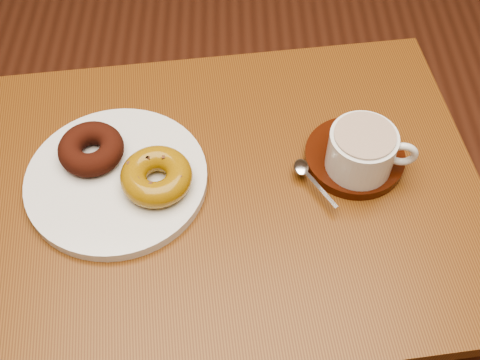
{
  "coord_description": "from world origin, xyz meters",
  "views": [
    {
      "loc": [
        -0.02,
        -0.35,
        1.38
      ],
      "look_at": [
        -0.01,
        0.14,
        0.7
      ],
      "focal_mm": 45.0,
      "sensor_mm": 36.0,
      "label": 1
    }
  ],
  "objects_px": {
    "donut_plate": "(117,179)",
    "saucer": "(354,157)",
    "cafe_table": "(227,229)",
    "coffee_cup": "(363,150)"
  },
  "relations": [
    {
      "from": "donut_plate",
      "to": "saucer",
      "type": "relative_size",
      "value": 1.78
    },
    {
      "from": "cafe_table",
      "to": "saucer",
      "type": "distance_m",
      "value": 0.23
    },
    {
      "from": "saucer",
      "to": "coffee_cup",
      "type": "height_order",
      "value": "coffee_cup"
    },
    {
      "from": "donut_plate",
      "to": "coffee_cup",
      "type": "bearing_deg",
      "value": 2.15
    },
    {
      "from": "coffee_cup",
      "to": "donut_plate",
      "type": "bearing_deg",
      "value": -168.01
    },
    {
      "from": "donut_plate",
      "to": "coffee_cup",
      "type": "xyz_separation_m",
      "value": [
        0.35,
        0.01,
        0.04
      ]
    },
    {
      "from": "cafe_table",
      "to": "donut_plate",
      "type": "bearing_deg",
      "value": 168.33
    },
    {
      "from": "donut_plate",
      "to": "saucer",
      "type": "bearing_deg",
      "value": 5.58
    },
    {
      "from": "coffee_cup",
      "to": "cafe_table",
      "type": "bearing_deg",
      "value": -162.14
    },
    {
      "from": "donut_plate",
      "to": "coffee_cup",
      "type": "height_order",
      "value": "coffee_cup"
    }
  ]
}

